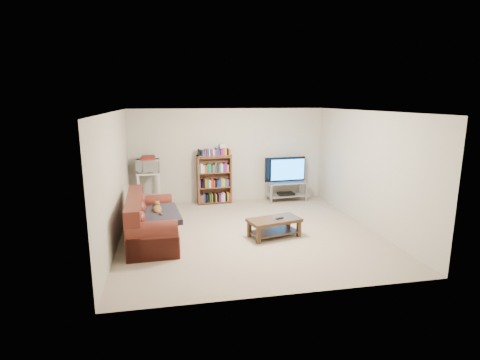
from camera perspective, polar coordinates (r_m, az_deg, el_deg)
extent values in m
plane|color=#BDA68C|center=(7.60, 1.33, -7.99)|extent=(5.00, 5.00, 0.00)
plane|color=white|center=(7.14, 1.42, 10.41)|extent=(5.00, 5.00, 0.00)
plane|color=beige|center=(9.70, -1.78, 3.75)|extent=(5.00, 0.00, 5.00)
plane|color=beige|center=(4.93, 7.59, -4.65)|extent=(5.00, 0.00, 5.00)
plane|color=beige|center=(7.18, -18.52, 0.13)|extent=(0.00, 5.00, 5.00)
plane|color=beige|center=(8.18, 18.76, 1.52)|extent=(0.00, 5.00, 5.00)
cube|color=#5E2118|center=(7.34, -13.16, -7.44)|extent=(0.96, 2.07, 0.39)
cube|color=#5E2118|center=(7.28, -15.70, -5.68)|extent=(0.34, 2.04, 0.85)
cube|color=#5E2118|center=(6.48, -13.13, -9.56)|extent=(0.84, 0.27, 0.51)
cube|color=#5E2118|center=(8.18, -13.22, -4.97)|extent=(0.84, 0.27, 0.51)
cube|color=#27252E|center=(7.11, -12.47, -5.31)|extent=(0.91, 1.11, 0.18)
cube|color=#3C2715|center=(7.30, 5.24, -6.11)|extent=(1.10, 0.72, 0.06)
cube|color=#3C2715|center=(7.37, 5.20, -7.86)|extent=(0.99, 0.65, 0.03)
cube|color=#3C2715|center=(7.00, 2.80, -8.48)|extent=(0.08, 0.08, 0.31)
cube|color=#3C2715|center=(7.42, 8.95, -7.38)|extent=(0.08, 0.08, 0.31)
cube|color=#3C2715|center=(7.32, 1.42, -7.52)|extent=(0.08, 0.08, 0.31)
cube|color=#3C2715|center=(7.73, 7.38, -6.54)|extent=(0.08, 0.08, 0.31)
cube|color=black|center=(7.29, 6.05, -5.81)|extent=(0.17, 0.10, 0.02)
cube|color=#999EA3|center=(9.86, 7.06, -0.35)|extent=(1.05, 0.52, 0.03)
cube|color=#999EA3|center=(9.94, 7.00, -2.31)|extent=(1.00, 0.50, 0.02)
cube|color=gray|center=(9.57, 4.76, -2.18)|extent=(0.05, 0.05, 0.51)
cube|color=gray|center=(9.92, 10.04, -1.80)|extent=(0.05, 0.05, 0.51)
cube|color=gray|center=(9.93, 4.00, -1.62)|extent=(0.05, 0.05, 0.51)
cube|color=gray|center=(10.28, 9.12, -1.28)|extent=(0.05, 0.05, 0.51)
imported|color=black|center=(9.79, 7.11, 1.55)|extent=(1.11, 0.21, 0.64)
cube|color=black|center=(9.93, 7.01, -2.09)|extent=(0.43, 0.31, 0.06)
cube|color=brown|center=(9.48, -6.40, -0.03)|extent=(0.06, 0.27, 1.26)
cube|color=brown|center=(9.63, -1.52, 0.23)|extent=(0.06, 0.27, 1.26)
cube|color=brown|center=(9.44, -4.00, 3.74)|extent=(0.88, 0.33, 0.03)
cube|color=maroon|center=(9.40, -5.16, 3.99)|extent=(0.26, 0.21, 0.07)
cube|color=silver|center=(9.29, -13.80, 1.03)|extent=(0.58, 0.43, 0.04)
cube|color=silver|center=(9.42, -13.62, -2.44)|extent=(0.52, 0.39, 0.03)
cube|color=silver|center=(9.23, -15.17, -1.98)|extent=(0.05, 0.05, 0.86)
cube|color=silver|center=(9.22, -12.17, -1.84)|extent=(0.05, 0.05, 0.86)
cube|color=silver|center=(9.55, -15.11, -1.51)|extent=(0.05, 0.05, 0.86)
cube|color=silver|center=(9.54, -12.21, -1.37)|extent=(0.05, 0.05, 0.86)
imported|color=silver|center=(9.26, -13.85, 2.09)|extent=(0.57, 0.40, 0.31)
cube|color=maroon|center=(9.23, -13.91, 3.18)|extent=(0.34, 0.30, 0.05)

